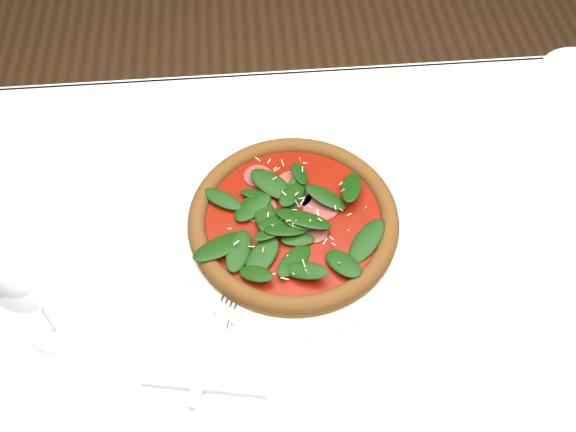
{
  "coord_description": "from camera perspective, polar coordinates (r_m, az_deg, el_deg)",
  "views": [
    {
      "loc": [
        -0.11,
        -0.43,
        1.5
      ],
      "look_at": [
        -0.07,
        0.09,
        0.77
      ],
      "focal_mm": 40.0,
      "sensor_mm": 36.0,
      "label": 1
    }
  ],
  "objects": [
    {
      "name": "napkin",
      "position": [
        0.81,
        -7.09,
        -12.83
      ],
      "size": [
        0.16,
        0.1,
        0.01
      ],
      "primitive_type": "cube",
      "rotation": [
        0.0,
        0.0,
        -0.19
      ],
      "color": "silver",
      "rests_on": "dining_table"
    },
    {
      "name": "pizza",
      "position": [
        0.89,
        0.48,
        -0.17
      ],
      "size": [
        0.37,
        0.37,
        0.04
      ],
      "rotation": [
        0.0,
        0.0,
        -0.3
      ],
      "color": "olive",
      "rests_on": "plate"
    },
    {
      "name": "fork",
      "position": [
        0.81,
        -6.5,
        -10.9
      ],
      "size": [
        0.07,
        0.15,
        0.0
      ],
      "rotation": [
        0.0,
        0.0,
        -0.35
      ],
      "color": "silver",
      "rests_on": "napkin"
    },
    {
      "name": "wine_glass",
      "position": [
        0.78,
        -22.42,
        -5.32
      ],
      "size": [
        0.07,
        0.07,
        0.18
      ],
      "color": "white",
      "rests_on": "dining_table"
    },
    {
      "name": "plate",
      "position": [
        0.9,
        0.47,
        -0.88
      ],
      "size": [
        0.34,
        0.34,
        0.01
      ],
      "color": "white",
      "rests_on": "dining_table"
    },
    {
      "name": "dining_table",
      "position": [
        0.96,
        4.68,
        -8.04
      ],
      "size": [
        1.21,
        0.81,
        0.75
      ],
      "color": "silver",
      "rests_on": "ground"
    }
  ]
}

